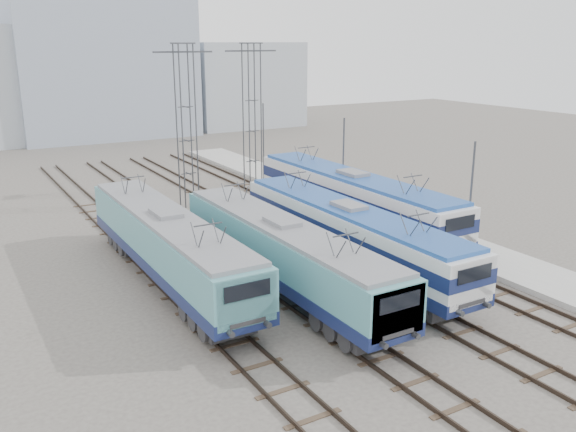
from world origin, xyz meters
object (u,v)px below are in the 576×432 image
Objects in this scene: catenary_tower_east at (252,111)px; mast_front at (470,205)px; locomotive_center_left at (284,252)px; locomotive_far_right at (354,197)px; locomotive_far_left at (169,243)px; catenary_tower_west at (186,119)px; locomotive_center_right at (350,232)px; mast_rear at (263,144)px; mast_mid at (343,167)px.

catenary_tower_east is 1.71× the size of mast_front.
mast_front is at bearing -84.55° from catenary_tower_east.
locomotive_center_left is at bearing -113.26° from catenary_tower_east.
locomotive_far_left is at bearing -169.29° from locomotive_far_right.
locomotive_far_left is 1.51× the size of catenary_tower_west.
locomotive_far_right is 2.70× the size of mast_front.
catenary_tower_west and catenary_tower_east have the same top height.
catenary_tower_west is at bearing 119.65° from locomotive_far_right.
locomotive_center_right is 0.94× the size of locomotive_far_right.
locomotive_far_right is at bearing 35.81° from locomotive_center_left.
mast_rear is (1.85, 15.86, 1.10)m from locomotive_far_right.
catenary_tower_east is at bearing 66.74° from locomotive_center_left.
locomotive_center_right is 7.32m from locomotive_far_right.
mast_mid reaches higher than locomotive_far_left.
mast_mid is (8.60, -8.00, -3.14)m from catenary_tower_west.
locomotive_far_right is 2.70× the size of mast_mid.
mast_rear is at bearing 64.11° from locomotive_center_left.
mast_mid is (2.10, -10.00, -3.14)m from catenary_tower_east.
catenary_tower_west is 1.71× the size of mast_mid.
locomotive_center_left is 22.60m from catenary_tower_east.
locomotive_center_right is 18.31m from catenary_tower_west.
catenary_tower_west reaches higher than mast_front.
locomotive_center_left is 11.05m from mast_front.
mast_front reaches higher than locomotive_far_left.
locomotive_center_left is at bearing -115.89° from mast_rear.
catenary_tower_east is (8.75, 20.35, 4.45)m from locomotive_center_left.
locomotive_far_right is 14.29m from catenary_tower_west.
locomotive_far_left is at bearing 160.30° from locomotive_center_right.
mast_front is 1.00× the size of mast_rear.
catenary_tower_west is 1.00× the size of catenary_tower_east.
locomotive_center_right is 11.60m from mast_mid.
locomotive_far_left is 2.59× the size of mast_mid.
locomotive_far_right is at bearing -60.35° from catenary_tower_west.
locomotive_center_left is 1.46× the size of catenary_tower_west.
locomotive_far_right is 1.58× the size of catenary_tower_east.
mast_front is (1.85, -8.14, 1.10)m from locomotive_far_right.
catenary_tower_east is 4.28m from mast_rear.
locomotive_far_right is at bearing 102.80° from mast_front.
catenary_tower_west is at bearing 137.07° from mast_mid.
locomotive_far_left is at bearing -129.82° from mast_rear.
locomotive_far_left is 21.54m from catenary_tower_east.
mast_mid is (6.35, 9.63, 1.23)m from locomotive_center_right.
locomotive_far_left is 5.98m from locomotive_center_left.
catenary_tower_west is at bearing 113.27° from mast_front.
mast_front is at bearing -77.20° from locomotive_far_right.
locomotive_far_left is 9.56m from locomotive_center_right.
catenary_tower_east reaches higher than mast_mid.
locomotive_center_left is (4.50, -3.94, -0.07)m from locomotive_far_left.
catenary_tower_west is 1.71× the size of mast_front.
catenary_tower_east is 1.71× the size of mast_rear.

